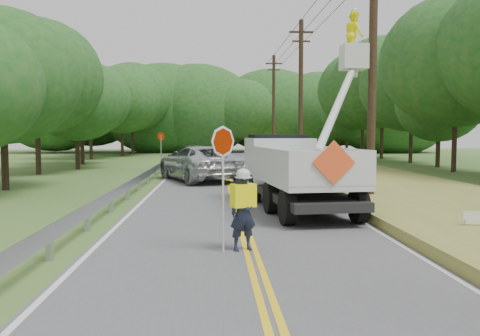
{
  "coord_description": "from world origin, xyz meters",
  "views": [
    {
      "loc": [
        -0.79,
        -8.99,
        2.58
      ],
      "look_at": [
        0.0,
        6.0,
        1.5
      ],
      "focal_mm": 37.1,
      "sensor_mm": 36.0,
      "label": 1
    }
  ],
  "objects": [
    {
      "name": "yard_sign",
      "position": [
        5.54,
        2.72,
        0.47
      ],
      "size": [
        0.45,
        0.11,
        0.65
      ],
      "color": "white",
      "rests_on": "ground"
    },
    {
      "name": "ground",
      "position": [
        0.0,
        0.0,
        0.0
      ],
      "size": [
        140.0,
        140.0,
        0.0
      ],
      "primitive_type": "plane",
      "color": "#325D25",
      "rests_on": "ground"
    },
    {
      "name": "utility_poles",
      "position": [
        5.0,
        17.02,
        5.27
      ],
      "size": [
        1.6,
        43.3,
        10.0
      ],
      "color": "black",
      "rests_on": "ground"
    },
    {
      "name": "guardrail",
      "position": [
        -4.02,
        14.91,
        0.55
      ],
      "size": [
        0.18,
        48.0,
        0.77
      ],
      "color": "#A4A8AC",
      "rests_on": "ground"
    },
    {
      "name": "stop_sign_permanent",
      "position": [
        -4.17,
        22.9,
        1.73
      ],
      "size": [
        0.42,
        0.39,
        2.6
      ],
      "color": "#A4A8AC",
      "rests_on": "ground"
    },
    {
      "name": "suv_silver",
      "position": [
        -1.54,
        17.52,
        0.94
      ],
      "size": [
        5.3,
        7.3,
        1.85
      ],
      "primitive_type": "imported",
      "rotation": [
        0.0,
        0.0,
        3.52
      ],
      "color": "silver",
      "rests_on": "road"
    },
    {
      "name": "tall_grass_verge",
      "position": [
        7.1,
        14.0,
        0.15
      ],
      "size": [
        7.0,
        96.0,
        0.3
      ],
      "primitive_type": "cube",
      "color": "olive",
      "rests_on": "ground"
    },
    {
      "name": "flagger",
      "position": [
        -0.18,
        1.61,
        0.98
      ],
      "size": [
        1.04,
        0.64,
        2.7
      ],
      "color": "#191E33",
      "rests_on": "road"
    },
    {
      "name": "road",
      "position": [
        0.0,
        14.0,
        0.01
      ],
      "size": [
        7.2,
        96.0,
        0.03
      ],
      "color": "#505053",
      "rests_on": "ground"
    },
    {
      "name": "treeline_left",
      "position": [
        -10.92,
        32.15,
        5.67
      ],
      "size": [
        10.67,
        56.27,
        10.71
      ],
      "color": "#332319",
      "rests_on": "ground"
    },
    {
      "name": "treeline_horizon",
      "position": [
        1.32,
        56.17,
        5.5
      ],
      "size": [
        58.35,
        15.43,
        12.18
      ],
      "color": "#154D1B",
      "rests_on": "ground"
    },
    {
      "name": "bucket_truck",
      "position": [
        2.04,
        8.27,
        1.58
      ],
      "size": [
        4.32,
        7.33,
        6.93
      ],
      "color": "black",
      "rests_on": "road"
    },
    {
      "name": "suv_darkgrey",
      "position": [
        -2.44,
        27.22,
        0.84
      ],
      "size": [
        4.41,
        6.08,
        1.64
      ],
      "primitive_type": "imported",
      "rotation": [
        0.0,
        0.0,
        3.57
      ],
      "color": "#3D4046",
      "rests_on": "road"
    },
    {
      "name": "treeline_right",
      "position": [
        15.5,
        26.4,
        6.63
      ],
      "size": [
        11.36,
        52.27,
        11.9
      ],
      "color": "#332319",
      "rests_on": "ground"
    }
  ]
}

